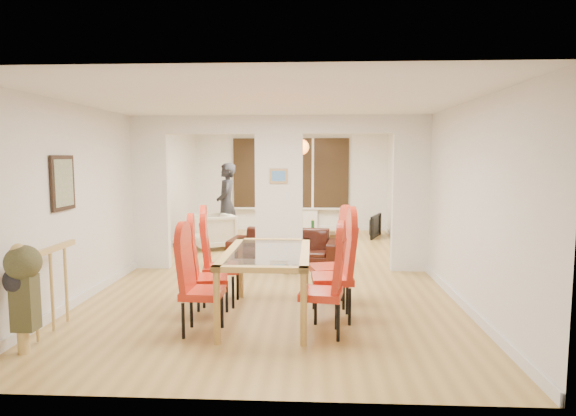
# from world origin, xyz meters

# --- Properties ---
(floor) EXTENTS (5.00, 9.00, 0.01)m
(floor) POSITION_xyz_m (0.00, 0.00, 0.00)
(floor) COLOR #B38C48
(floor) RESTS_ON ground
(room_walls) EXTENTS (5.00, 9.00, 2.60)m
(room_walls) POSITION_xyz_m (0.00, 0.00, 1.30)
(room_walls) COLOR silver
(room_walls) RESTS_ON floor
(divider_wall) EXTENTS (5.00, 0.18, 2.60)m
(divider_wall) POSITION_xyz_m (0.00, 0.00, 1.30)
(divider_wall) COLOR white
(divider_wall) RESTS_ON floor
(bay_window_blinds) EXTENTS (3.00, 0.08, 1.80)m
(bay_window_blinds) POSITION_xyz_m (0.00, 4.44, 1.50)
(bay_window_blinds) COLOR black
(bay_window_blinds) RESTS_ON room_walls
(radiator) EXTENTS (1.40, 0.08, 0.50)m
(radiator) POSITION_xyz_m (0.00, 4.40, 0.30)
(radiator) COLOR white
(radiator) RESTS_ON floor
(pendant_light) EXTENTS (0.36, 0.36, 0.36)m
(pendant_light) POSITION_xyz_m (0.30, 3.30, 2.15)
(pendant_light) COLOR orange
(pendant_light) RESTS_ON room_walls
(stair_newel) EXTENTS (0.40, 1.20, 1.10)m
(stair_newel) POSITION_xyz_m (-2.25, -3.20, 0.55)
(stair_newel) COLOR tan
(stair_newel) RESTS_ON floor
(wall_poster) EXTENTS (0.04, 0.52, 0.67)m
(wall_poster) POSITION_xyz_m (-2.47, -2.40, 1.60)
(wall_poster) COLOR gray
(wall_poster) RESTS_ON room_walls
(pillar_photo) EXTENTS (0.30, 0.03, 0.25)m
(pillar_photo) POSITION_xyz_m (0.00, -0.10, 1.60)
(pillar_photo) COLOR #4C8CD8
(pillar_photo) RESTS_ON divider_wall
(dining_table) EXTENTS (0.98, 1.75, 0.82)m
(dining_table) POSITION_xyz_m (0.04, -2.55, 0.41)
(dining_table) COLOR #AE8640
(dining_table) RESTS_ON floor
(dining_chair_la) EXTENTS (0.44, 0.44, 1.07)m
(dining_chair_la) POSITION_xyz_m (-0.62, -3.07, 0.53)
(dining_chair_la) COLOR red
(dining_chair_la) RESTS_ON floor
(dining_chair_lb) EXTENTS (0.50, 0.50, 1.09)m
(dining_chair_lb) POSITION_xyz_m (-0.66, -2.53, 0.54)
(dining_chair_lb) COLOR red
(dining_chair_lb) RESTS_ON floor
(dining_chair_lc) EXTENTS (0.52, 0.52, 1.13)m
(dining_chair_lc) POSITION_xyz_m (-0.62, -2.01, 0.56)
(dining_chair_lc) COLOR red
(dining_chair_lc) RESTS_ON floor
(dining_chair_ra) EXTENTS (0.50, 0.50, 1.08)m
(dining_chair_ra) POSITION_xyz_m (0.66, -3.06, 0.54)
(dining_chair_ra) COLOR red
(dining_chair_ra) RESTS_ON floor
(dining_chair_rb) EXTENTS (0.49, 0.49, 1.17)m
(dining_chair_rb) POSITION_xyz_m (0.80, -2.55, 0.59)
(dining_chair_rb) COLOR red
(dining_chair_rb) RESTS_ON floor
(dining_chair_rc) EXTENTS (0.55, 0.55, 1.14)m
(dining_chair_rc) POSITION_xyz_m (0.78, -1.99, 0.57)
(dining_chair_rc) COLOR red
(dining_chair_rc) RESTS_ON floor
(sofa) EXTENTS (2.11, 1.03, 0.59)m
(sofa) POSITION_xyz_m (0.07, 0.55, 0.30)
(sofa) COLOR black
(sofa) RESTS_ON floor
(armchair) EXTENTS (1.07, 1.08, 0.73)m
(armchair) POSITION_xyz_m (-1.51, 1.78, 0.37)
(armchair) COLOR beige
(armchair) RESTS_ON floor
(person) EXTENTS (0.72, 0.53, 1.79)m
(person) POSITION_xyz_m (-1.29, 2.17, 0.89)
(person) COLOR black
(person) RESTS_ON floor
(television) EXTENTS (0.92, 0.44, 0.54)m
(television) POSITION_xyz_m (2.00, 3.44, 0.27)
(television) COLOR black
(television) RESTS_ON floor
(coffee_table) EXTENTS (1.07, 0.62, 0.23)m
(coffee_table) POSITION_xyz_m (0.57, 2.48, 0.12)
(coffee_table) COLOR #332111
(coffee_table) RESTS_ON floor
(bottle) EXTENTS (0.07, 0.07, 0.28)m
(bottle) POSITION_xyz_m (0.58, 2.60, 0.38)
(bottle) COLOR #143F19
(bottle) RESTS_ON coffee_table
(bowl) EXTENTS (0.22, 0.22, 0.05)m
(bowl) POSITION_xyz_m (0.62, 2.56, 0.26)
(bowl) COLOR #332111
(bowl) RESTS_ON coffee_table
(shoes) EXTENTS (0.23, 0.25, 0.10)m
(shoes) POSITION_xyz_m (0.21, -0.24, 0.05)
(shoes) COLOR black
(shoes) RESTS_ON floor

